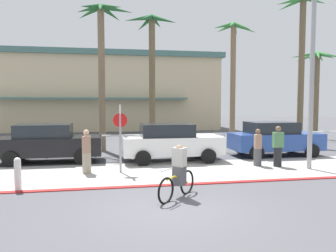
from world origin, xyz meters
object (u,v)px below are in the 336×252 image
streetlight_curb (316,59)px  pedestrian_1 (258,149)px  pedestrian_0 (278,148)px  palm_tree_5 (302,39)px  stop_sign_bike_lane (120,128)px  car_blue_3 (274,138)px  car_white_2 (171,142)px  pedestrian_2 (87,153)px  palm_tree_6 (316,71)px  bollard_1 (18,173)px  palm_tree_3 (152,52)px  palm_tree_2 (102,41)px  cyclist_yellow_0 (178,173)px  palm_tree_4 (233,56)px  car_black_1 (49,143)px

streetlight_curb → pedestrian_1: size_ratio=4.83×
pedestrian_0 → palm_tree_5: bearing=51.6°
stop_sign_bike_lane → car_blue_3: stop_sign_bike_lane is taller
palm_tree_5 → car_white_2: (-8.69, -3.79, -5.54)m
pedestrian_0 → pedestrian_2: size_ratio=1.02×
pedestrian_0 → palm_tree_6: bearing=49.2°
stop_sign_bike_lane → palm_tree_5: size_ratio=0.29×
bollard_1 → palm_tree_6: bearing=32.7°
palm_tree_3 → palm_tree_2: bearing=-169.2°
stop_sign_bike_lane → cyclist_yellow_0: size_ratio=1.71×
stop_sign_bike_lane → palm_tree_4: 12.40m
palm_tree_5 → car_blue_3: (-3.37, -3.22, -5.54)m
palm_tree_4 → cyclist_yellow_0: 14.67m
car_white_2 → pedestrian_1: (3.32, -1.75, -0.16)m
bollard_1 → streetlight_curb: (10.48, 1.06, 3.76)m
streetlight_curb → cyclist_yellow_0: bearing=-155.9°
palm_tree_5 → pedestrian_2: (-12.24, -5.76, -5.66)m
car_blue_3 → pedestrian_1: bearing=-130.7°
bollard_1 → streetlight_curb: streetlight_curb is taller
palm_tree_5 → pedestrian_1: (-5.37, -5.55, -5.70)m
pedestrian_2 → palm_tree_6: bearing=30.5°
cyclist_yellow_0 → pedestrian_2: size_ratio=0.91×
palm_tree_3 → car_blue_3: size_ratio=1.73×
bollard_1 → pedestrian_0: bearing=11.6°
palm_tree_2 → palm_tree_5: bearing=-0.6°
pedestrian_1 → car_black_1: bearing=164.0°
cyclist_yellow_0 → palm_tree_4: bearing=62.5°
palm_tree_3 → cyclist_yellow_0: (-0.61, -10.01, -4.80)m
cyclist_yellow_0 → car_white_2: bearing=81.2°
palm_tree_2 → palm_tree_6: bearing=12.5°
palm_tree_4 → pedestrian_1: 10.03m
car_black_1 → palm_tree_4: bearing=28.7°
pedestrian_0 → stop_sign_bike_lane: bearing=-179.8°
pedestrian_1 → palm_tree_5: bearing=45.9°
bollard_1 → palm_tree_2: size_ratio=0.13×
car_black_1 → palm_tree_2: bearing=54.6°
palm_tree_2 → palm_tree_3: palm_tree_2 is taller
car_white_2 → pedestrian_0: 4.55m
stop_sign_bike_lane → car_black_1: 4.18m
stop_sign_bike_lane → palm_tree_6: (14.44, 9.35, 3.27)m
streetlight_curb → palm_tree_6: size_ratio=1.18×
palm_tree_5 → pedestrian_2: palm_tree_5 is taller
car_white_2 → palm_tree_3: bearing=93.2°
streetlight_curb → palm_tree_5: 7.93m
streetlight_curb → palm_tree_4: size_ratio=0.94×
bollard_1 → palm_tree_5: palm_tree_5 is taller
pedestrian_1 → palm_tree_3: bearing=119.9°
palm_tree_3 → car_black_1: palm_tree_3 is taller
car_blue_3 → cyclist_yellow_0: bearing=-135.2°
palm_tree_5 → car_blue_3: 7.24m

